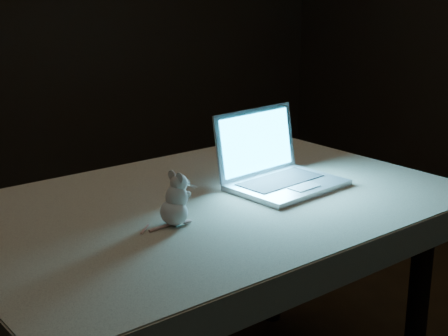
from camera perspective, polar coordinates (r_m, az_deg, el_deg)
back_wall at (r=4.33m, az=-17.30°, el=13.53°), size 4.50×0.04×2.60m
table at (r=2.19m, az=-1.19°, el=-12.75°), size 1.55×1.08×0.78m
tablecloth at (r=1.96m, az=-2.09°, el=-5.02°), size 1.66×1.20×0.10m
laptop at (r=2.12m, az=5.67°, el=1.41°), size 0.41×0.37×0.25m
plush_mouse at (r=1.81m, az=-4.45°, el=-2.74°), size 0.14×0.14×0.15m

